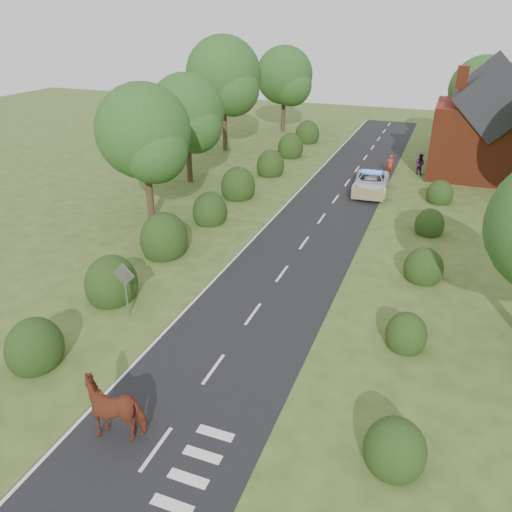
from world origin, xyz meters
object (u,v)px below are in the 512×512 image
at_px(police_van, 371,182).
at_px(pedestrian_red, 390,164).
at_px(road_sign, 125,282).
at_px(cow, 117,408).
at_px(pedestrian_purple, 420,164).

relative_size(police_van, pedestrian_red, 3.47).
xyz_separation_m(road_sign, police_van, (6.99, 20.44, -0.93)).
bearing_deg(pedestrian_red, cow, 70.88).
bearing_deg(cow, pedestrian_purple, 150.99).
bearing_deg(police_van, cow, -102.10).
bearing_deg(police_van, pedestrian_purple, 59.37).
relative_size(cow, police_van, 0.43).
height_order(police_van, pedestrian_red, police_van).
bearing_deg(pedestrian_red, police_van, 70.90).
height_order(road_sign, pedestrian_red, road_sign).
distance_m(cow, police_van, 26.35).
distance_m(cow, pedestrian_purple, 32.74).
xyz_separation_m(cow, police_van, (3.49, 26.12, -0.10)).
height_order(cow, police_van, cow).
relative_size(road_sign, cow, 1.08).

